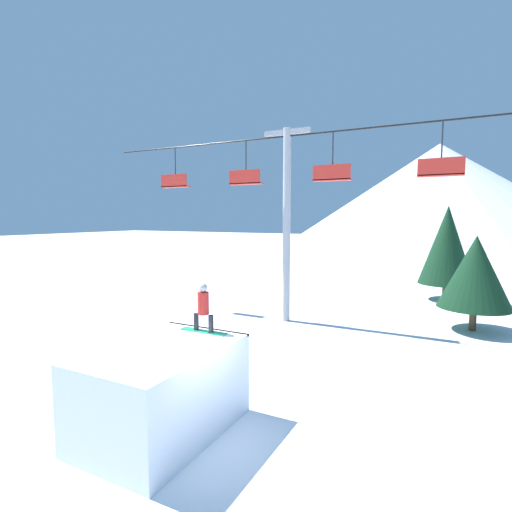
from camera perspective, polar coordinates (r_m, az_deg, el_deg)
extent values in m
plane|color=white|center=(10.47, -6.81, -24.93)|extent=(220.00, 220.00, 0.00)
cone|color=silver|center=(93.54, 24.56, 8.15)|extent=(62.17, 62.17, 20.57)
cube|color=white|center=(10.57, -13.22, -18.16)|extent=(2.70, 3.96, 2.15)
cube|color=silver|center=(11.65, -7.05, -10.31)|extent=(2.70, 0.10, 0.06)
cube|color=#1E9E6B|center=(11.27, -7.50, -10.63)|extent=(1.41, 0.26, 0.03)
cylinder|color=black|center=(11.34, -8.54, -9.24)|extent=(0.14, 0.14, 0.47)
cylinder|color=black|center=(11.07, -6.46, -9.58)|extent=(0.14, 0.14, 0.47)
cylinder|color=red|center=(11.08, -7.55, -6.70)|extent=(0.31, 0.31, 0.62)
sphere|color=#B2B2B7|center=(11.00, -7.58, -4.51)|extent=(0.24, 0.24, 0.24)
cylinder|color=#9E9EA3|center=(20.17, 4.39, 4.24)|extent=(0.39, 0.39, 9.67)
cube|color=#9E9EA3|center=(20.59, 4.49, 17.24)|extent=(2.40, 0.24, 0.24)
cylinder|color=black|center=(20.55, 4.49, 16.70)|extent=(21.85, 0.08, 0.08)
cylinder|color=#28282D|center=(23.95, -11.44, 12.32)|extent=(0.06, 0.06, 2.23)
cube|color=red|center=(23.84, -11.39, 9.66)|extent=(1.80, 0.44, 0.08)
cube|color=red|center=(23.73, -11.68, 10.52)|extent=(1.80, 0.08, 0.70)
cylinder|color=#28282D|center=(21.37, -1.43, 13.25)|extent=(0.06, 0.06, 2.23)
cube|color=red|center=(21.25, -1.43, 10.27)|extent=(1.80, 0.44, 0.08)
cube|color=red|center=(21.13, -1.67, 11.25)|extent=(1.80, 0.08, 0.70)
cylinder|color=#28282D|center=(19.58, 10.91, 13.86)|extent=(0.06, 0.06, 2.23)
cube|color=red|center=(19.45, 10.85, 10.61)|extent=(1.80, 0.44, 0.08)
cube|color=red|center=(19.31, 10.71, 11.69)|extent=(1.80, 0.08, 0.70)
cylinder|color=#28282D|center=(18.79, 25.02, 13.80)|extent=(0.06, 0.06, 2.23)
cube|color=red|center=(18.65, 24.88, 10.42)|extent=(1.80, 0.44, 0.08)
cube|color=red|center=(18.51, 24.90, 11.55)|extent=(1.80, 0.08, 0.70)
cylinder|color=#4C3823|center=(21.49, 28.56, -7.92)|extent=(0.32, 0.32, 1.08)
cone|color=black|center=(21.11, 28.84, -2.00)|extent=(3.22, 3.22, 3.39)
cylinder|color=#4C3823|center=(28.39, 25.36, -4.65)|extent=(0.32, 0.32, 1.05)
cone|color=black|center=(28.04, 25.62, 1.44)|extent=(3.34, 3.34, 4.99)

